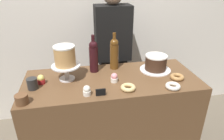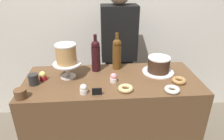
# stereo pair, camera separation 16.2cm
# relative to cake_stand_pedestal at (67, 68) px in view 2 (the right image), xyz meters

# --- Properties ---
(back_wall) EXTENTS (6.00, 0.05, 2.60)m
(back_wall) POSITION_rel_cake_stand_pedestal_xyz_m (0.36, 0.81, 0.32)
(back_wall) COLOR silver
(back_wall) RESTS_ON ground_plane
(display_counter) EXTENTS (1.41, 0.59, 0.90)m
(display_counter) POSITION_rel_cake_stand_pedestal_xyz_m (0.36, -0.06, -0.53)
(display_counter) COLOR brown
(display_counter) RESTS_ON ground_plane
(cake_stand_pedestal) EXTENTS (0.22, 0.22, 0.13)m
(cake_stand_pedestal) POSITION_rel_cake_stand_pedestal_xyz_m (0.00, 0.00, 0.00)
(cake_stand_pedestal) COLOR silver
(cake_stand_pedestal) RESTS_ON display_counter
(white_layer_cake) EXTENTS (0.16, 0.16, 0.16)m
(white_layer_cake) POSITION_rel_cake_stand_pedestal_xyz_m (0.00, -0.00, 0.12)
(white_layer_cake) COLOR tan
(white_layer_cake) RESTS_ON cake_stand_pedestal
(silver_serving_platter) EXTENTS (0.27, 0.27, 0.01)m
(silver_serving_platter) POSITION_rel_cake_stand_pedestal_xyz_m (0.76, 0.03, -0.08)
(silver_serving_platter) COLOR white
(silver_serving_platter) RESTS_ON display_counter
(chocolate_round_cake) EXTENTS (0.19, 0.19, 0.13)m
(chocolate_round_cake) POSITION_rel_cake_stand_pedestal_xyz_m (0.76, 0.03, -0.01)
(chocolate_round_cake) COLOR #3D2619
(chocolate_round_cake) RESTS_ON silver_serving_platter
(wine_bottle_amber) EXTENTS (0.08, 0.08, 0.33)m
(wine_bottle_amber) POSITION_rel_cake_stand_pedestal_xyz_m (0.42, 0.14, 0.06)
(wine_bottle_amber) COLOR #5B3814
(wine_bottle_amber) RESTS_ON display_counter
(wine_bottle_dark_red) EXTENTS (0.08, 0.08, 0.33)m
(wine_bottle_dark_red) POSITION_rel_cake_stand_pedestal_xyz_m (0.23, 0.11, 0.06)
(wine_bottle_dark_red) COLOR black
(wine_bottle_dark_red) RESTS_ON display_counter
(cupcake_strawberry) EXTENTS (0.06, 0.06, 0.07)m
(cupcake_strawberry) POSITION_rel_cake_stand_pedestal_xyz_m (0.37, -0.11, -0.05)
(cupcake_strawberry) COLOR white
(cupcake_strawberry) RESTS_ON display_counter
(cupcake_vanilla) EXTENTS (0.06, 0.06, 0.07)m
(cupcake_vanilla) POSITION_rel_cake_stand_pedestal_xyz_m (0.14, -0.26, -0.05)
(cupcake_vanilla) COLOR white
(cupcake_vanilla) RESTS_ON display_counter
(cupcake_lemon) EXTENTS (0.06, 0.06, 0.07)m
(cupcake_lemon) POSITION_rel_cake_stand_pedestal_xyz_m (-0.19, -0.03, -0.05)
(cupcake_lemon) COLOR red
(cupcake_lemon) RESTS_ON display_counter
(donut_sugar) EXTENTS (0.11, 0.11, 0.03)m
(donut_sugar) POSITION_rel_cake_stand_pedestal_xyz_m (0.77, -0.29, -0.07)
(donut_sugar) COLOR silver
(donut_sugar) RESTS_ON display_counter
(donut_glazed) EXTENTS (0.11, 0.11, 0.03)m
(donut_glazed) POSITION_rel_cake_stand_pedestal_xyz_m (0.44, -0.25, -0.07)
(donut_glazed) COLOR #E0C17F
(donut_glazed) RESTS_ON display_counter
(donut_maple) EXTENTS (0.11, 0.11, 0.03)m
(donut_maple) POSITION_rel_cake_stand_pedestal_xyz_m (0.88, -0.16, -0.07)
(donut_maple) COLOR #B27F47
(donut_maple) RESTS_ON display_counter
(cookie_stack) EXTENTS (0.08, 0.08, 0.07)m
(cookie_stack) POSITION_rel_cake_stand_pedestal_xyz_m (-0.29, -0.29, -0.05)
(cookie_stack) COLOR brown
(cookie_stack) RESTS_ON display_counter
(price_sign_chalkboard) EXTENTS (0.07, 0.01, 0.05)m
(price_sign_chalkboard) POSITION_rel_cake_stand_pedestal_xyz_m (0.23, -0.29, -0.06)
(price_sign_chalkboard) COLOR black
(price_sign_chalkboard) RESTS_ON display_counter
(coffee_cup_ceramic) EXTENTS (0.08, 0.08, 0.08)m
(coffee_cup_ceramic) POSITION_rel_cake_stand_pedestal_xyz_m (-0.25, -0.10, -0.04)
(coffee_cup_ceramic) COLOR #282828
(coffee_cup_ceramic) RESTS_ON display_counter
(barista_figure) EXTENTS (0.36, 0.22, 1.60)m
(barista_figure) POSITION_rel_cake_stand_pedestal_xyz_m (0.47, 0.50, -0.15)
(barista_figure) COLOR black
(barista_figure) RESTS_ON ground_plane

